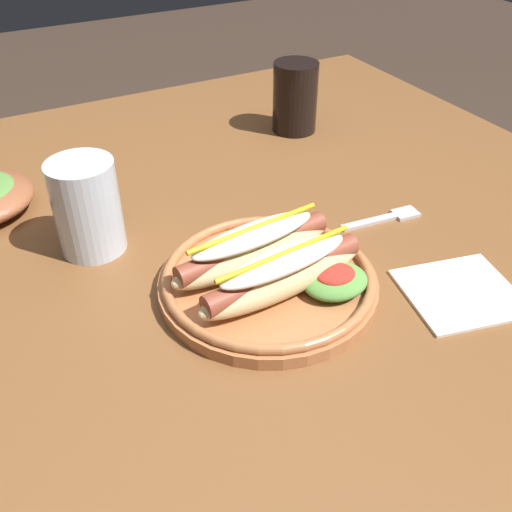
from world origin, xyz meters
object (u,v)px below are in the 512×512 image
water_cup (87,207)px  soda_cup (295,97)px  napkin (460,293)px  hot_dog_plate (271,272)px  fork (387,218)px

water_cup → soda_cup: bearing=24.3°
soda_cup → water_cup: 0.46m
water_cup → napkin: (0.36, -0.30, -0.06)m
hot_dog_plate → soda_cup: (0.26, 0.38, 0.03)m
soda_cup → hot_dog_plate: bearing=-124.8°
fork → soda_cup: bearing=88.5°
soda_cup → napkin: bearing=-97.8°
hot_dog_plate → soda_cup: size_ratio=2.13×
hot_dog_plate → fork: hot_dog_plate is taller
water_cup → fork: bearing=-18.7°
fork → napkin: bearing=-92.6°
soda_cup → water_cup: size_ratio=0.99×
hot_dog_plate → napkin: (0.19, -0.11, -0.02)m
water_cup → napkin: water_cup is taller
hot_dog_plate → water_cup: (-0.16, 0.19, 0.04)m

